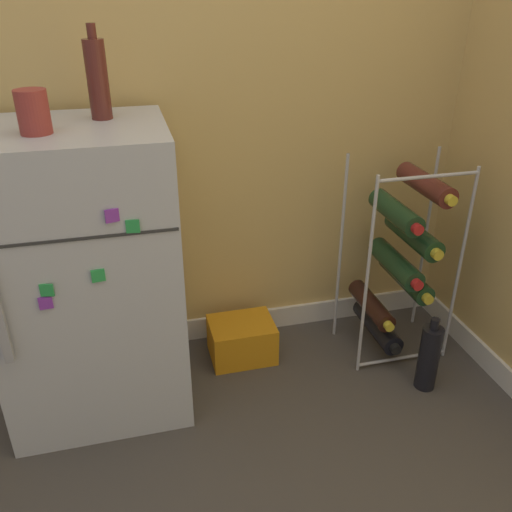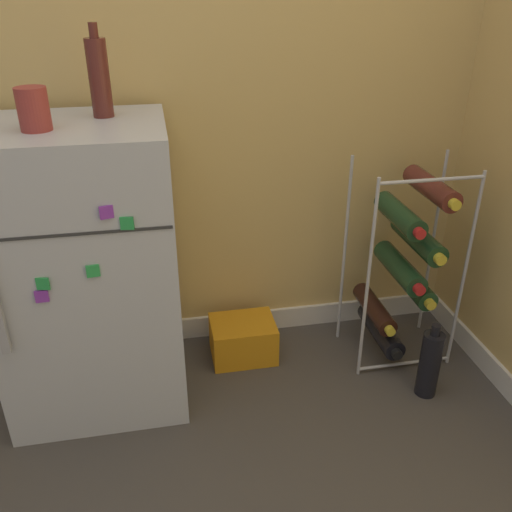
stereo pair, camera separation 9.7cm
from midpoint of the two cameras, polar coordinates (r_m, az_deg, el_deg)
name	(u,v)px [view 1 (the left image)]	position (r m, az deg, el deg)	size (l,w,h in m)	color
ground_plane	(259,445)	(1.81, -1.32, -19.28)	(14.00, 14.00, 0.00)	#423D38
wall_back	(208,5)	(1.89, -6.69, 24.75)	(6.86, 0.07, 2.50)	tan
mini_fridge	(89,277)	(1.80, -18.70, -2.17)	(0.55, 0.49, 0.95)	#B7BABF
wine_rack	(398,259)	(2.06, 13.45, -0.34)	(0.37, 0.33, 0.77)	#B2B2B7
soda_box	(242,340)	(2.11, -2.83, -8.80)	(0.24, 0.19, 0.15)	orange
fridge_top_cup	(33,112)	(1.57, -24.11, 13.66)	(0.08, 0.08, 0.11)	maroon
fridge_top_bottle	(97,79)	(1.68, -18.03, 17.34)	(0.06, 0.06, 0.26)	#56231E
loose_bottle_floor	(429,357)	(2.01, 16.41, -10.20)	(0.07, 0.07, 0.29)	black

